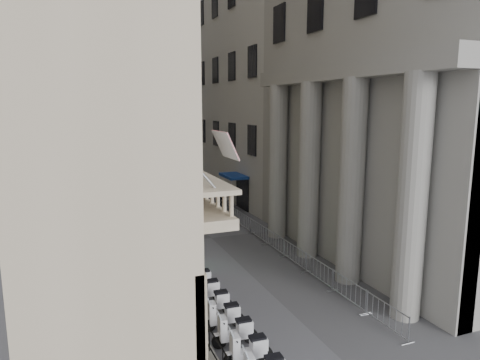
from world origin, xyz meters
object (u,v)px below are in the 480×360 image
(security_tent, at_px, (134,177))
(street_lamp, at_px, (154,171))
(info_kiosk, at_px, (176,250))
(pedestrian_a, at_px, (186,195))
(pedestrian_b, at_px, (220,202))

(security_tent, bearing_deg, street_lamp, -87.11)
(info_kiosk, bearing_deg, pedestrian_a, 86.04)
(security_tent, height_order, info_kiosk, security_tent)
(street_lamp, bearing_deg, info_kiosk, -113.66)
(street_lamp, distance_m, pedestrian_a, 8.59)
(street_lamp, height_order, info_kiosk, street_lamp)
(info_kiosk, bearing_deg, street_lamp, 101.84)
(street_lamp, xyz_separation_m, info_kiosk, (-0.08, -6.58, -3.50))
(street_lamp, bearing_deg, pedestrian_a, 37.44)
(info_kiosk, distance_m, pedestrian_a, 14.03)
(security_tent, distance_m, street_lamp, 7.76)
(security_tent, bearing_deg, pedestrian_b, -28.37)
(info_kiosk, xyz_separation_m, pedestrian_b, (6.18, 10.67, -0.09))
(street_lamp, relative_size, pedestrian_a, 3.67)
(pedestrian_b, bearing_deg, pedestrian_a, -48.39)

